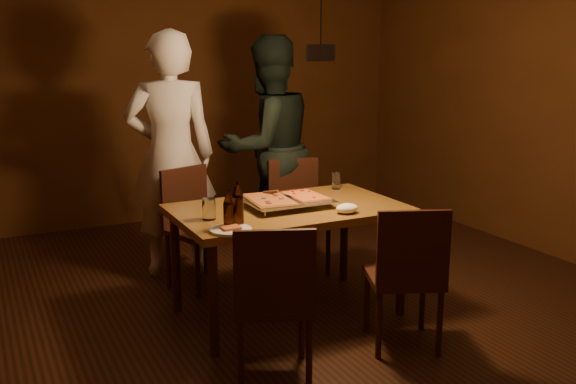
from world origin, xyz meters
name	(u,v)px	position (x,y,z in m)	size (l,w,h in m)	color
room_shell	(320,111)	(0.00, 0.00, 1.40)	(6.00, 6.00, 6.00)	#3A1C0F
dining_table	(288,217)	(-0.11, 0.22, 0.68)	(1.50, 0.90, 0.75)	brown
chair_far_left	(193,216)	(-0.50, 1.05, 0.54)	(0.54, 0.54, 0.49)	#38190F
chair_far_right	(297,204)	(0.37, 1.02, 0.54)	(0.49, 0.49, 0.49)	#38190F
chair_near_left	(274,290)	(-0.60, -0.59, 0.54)	(0.54, 0.54, 0.49)	#38190F
chair_near_right	(408,265)	(0.27, -0.59, 0.54)	(0.55, 0.55, 0.49)	#38190F
pizza_tray	(286,202)	(-0.11, 0.24, 0.77)	(0.55, 0.45, 0.05)	silver
pizza_meat	(269,200)	(-0.24, 0.24, 0.81)	(0.26, 0.42, 0.02)	maroon
pizza_cheese	(305,196)	(0.03, 0.23, 0.81)	(0.22, 0.34, 0.02)	gold
spatula	(285,197)	(-0.11, 0.25, 0.81)	(0.09, 0.24, 0.04)	silver
beer_bottle_a	(228,209)	(-0.65, -0.08, 0.86)	(0.06, 0.06, 0.23)	black
beer_bottle_b	(237,204)	(-0.58, -0.06, 0.89)	(0.07, 0.07, 0.27)	black
water_glass_left	(209,209)	(-0.69, 0.15, 0.82)	(0.08, 0.08, 0.13)	silver
water_glass_right	(336,181)	(0.45, 0.54, 0.81)	(0.06, 0.06, 0.13)	silver
plate_slice	(231,230)	(-0.66, -0.15, 0.76)	(0.24, 0.24, 0.03)	white
napkin	(347,208)	(0.15, -0.10, 0.78)	(0.15, 0.11, 0.06)	white
diner_white	(171,155)	(-0.56, 1.38, 0.96)	(0.70, 0.46, 1.92)	white
diner_dark	(268,148)	(0.30, 1.43, 0.94)	(0.91, 0.71, 1.88)	black
pendant_lamp	(321,51)	(0.00, 0.00, 1.76)	(0.18, 0.18, 1.10)	black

